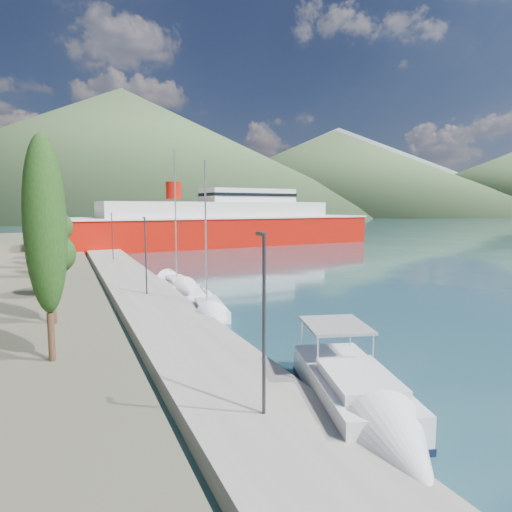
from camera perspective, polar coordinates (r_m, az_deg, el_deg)
name	(u,v)px	position (r m, az deg, el deg)	size (l,w,h in m)	color
ground	(115,231)	(139.72, -18.30, 3.15)	(1400.00, 1400.00, 0.00)	#214450
quay	(128,278)	(45.68, -16.76, -2.82)	(5.00, 88.00, 0.80)	gray
hills_far	(172,159)	(659.35, -11.08, 12.59)	(1480.00, 900.00, 180.00)	slate
hills_near	(192,161)	(409.28, -8.47, 12.39)	(1010.00, 520.00, 115.00)	#3F5833
tree_row	(55,222)	(52.51, -25.21, 4.15)	(4.12, 64.54, 11.33)	#47301E
lamp_posts	(144,252)	(35.29, -14.75, 0.57)	(0.15, 46.09, 6.06)	#2D2D33
motor_cruiser	(367,416)	(15.97, 14.64, -19.92)	(5.58, 10.21, 3.62)	black
sailboat_near	(210,317)	(29.15, -6.10, -8.03)	(3.73, 8.46, 11.74)	silver
sailboat_mid	(183,289)	(39.04, -9.77, -4.31)	(2.66, 9.59, 13.75)	silver
ferry	(219,226)	(84.65, -4.90, 4.06)	(65.38, 18.36, 12.82)	#AB0F06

